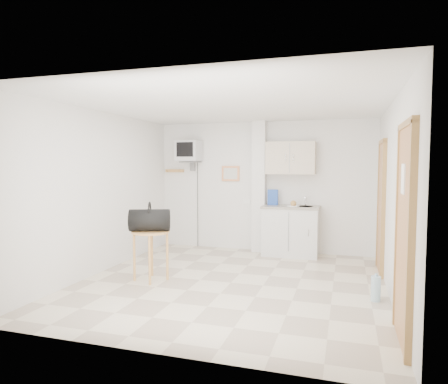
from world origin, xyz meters
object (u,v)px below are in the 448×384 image
(water_bottle, at_px, (376,289))
(round_table, at_px, (151,239))
(duffel_bag, at_px, (150,220))
(crt_television, at_px, (189,152))

(water_bottle, bearing_deg, round_table, -179.72)
(round_table, height_order, duffel_bag, duffel_bag)
(round_table, relative_size, duffel_bag, 1.13)
(crt_television, bearing_deg, water_bottle, -33.50)
(crt_television, relative_size, water_bottle, 6.18)
(crt_television, height_order, round_table, crt_television)
(crt_television, relative_size, round_table, 2.95)
(duffel_bag, height_order, water_bottle, duffel_bag)
(water_bottle, bearing_deg, crt_television, 146.50)
(round_table, relative_size, water_bottle, 2.09)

